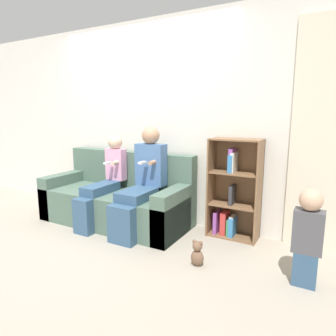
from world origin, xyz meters
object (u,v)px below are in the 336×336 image
at_px(adult_seated, 142,179).
at_px(teddy_bear, 197,254).
at_px(child_seated, 103,181).
at_px(toddler_standing, 308,235).
at_px(bookshelf, 233,193).
at_px(couch, 117,200).

distance_m(adult_seated, teddy_bear, 1.13).
xyz_separation_m(adult_seated, teddy_bear, (0.90, -0.45, -0.52)).
height_order(child_seated, toddler_standing, child_seated).
bearing_deg(bookshelf, toddler_standing, -40.08).
relative_size(adult_seated, bookshelf, 1.10).
bearing_deg(couch, child_seated, -125.78).
distance_m(child_seated, bookshelf, 1.59).
bearing_deg(toddler_standing, teddy_bear, -171.07).
relative_size(bookshelf, teddy_bear, 4.53).
xyz_separation_m(child_seated, bookshelf, (1.53, 0.42, -0.05)).
xyz_separation_m(toddler_standing, bookshelf, (-0.82, 0.69, 0.08)).
bearing_deg(adult_seated, toddler_standing, -9.59).
relative_size(couch, bookshelf, 1.70).
height_order(couch, adult_seated, adult_seated).
bearing_deg(child_seated, couch, 54.22).
bearing_deg(toddler_standing, adult_seated, 170.41).
bearing_deg(child_seated, teddy_bear, -15.84).
bearing_deg(child_seated, bookshelf, 15.29).
xyz_separation_m(child_seated, teddy_bear, (1.46, -0.41, -0.45)).
bearing_deg(adult_seated, bookshelf, 21.71).
distance_m(couch, toddler_standing, 2.30).
distance_m(couch, bookshelf, 1.48).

